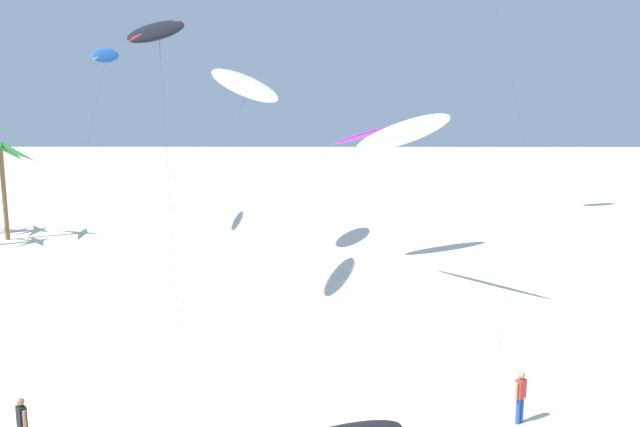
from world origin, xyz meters
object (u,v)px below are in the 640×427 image
object	(u,v)px
flying_kite_2	(159,31)
flying_kite_1	(106,55)
person_near_left	(22,423)
flying_kite_4	(374,132)
flying_kite_3	(398,135)
person_foreground_walker	(520,395)
flying_kite_0	(248,87)
palm_tree_3	(1,158)

from	to	relation	value
flying_kite_2	flying_kite_1	bearing A→B (deg)	115.44
person_near_left	flying_kite_1	bearing A→B (deg)	103.71
flying_kite_1	flying_kite_4	xyz separation A→B (m)	(19.18, -8.77, -5.29)
flying_kite_3	flying_kite_1	bearing A→B (deg)	138.03
flying_kite_1	flying_kite_4	distance (m)	21.74
flying_kite_4	person_foreground_walker	world-z (taller)	flying_kite_4
flying_kite_0	flying_kite_3	size ratio (longest dim) A/B	1.28
flying_kite_3	flying_kite_4	size ratio (longest dim) A/B	1.09
flying_kite_0	flying_kite_1	world-z (taller)	flying_kite_1
person_foreground_walker	flying_kite_3	bearing A→B (deg)	101.08
flying_kite_1	person_foreground_walker	world-z (taller)	flying_kite_1
flying_kite_1	flying_kite_2	bearing A→B (deg)	-64.56
flying_kite_1	flying_kite_3	xyz separation A→B (m)	(19.69, -17.71, -5.02)
palm_tree_3	flying_kite_3	size ratio (longest dim) A/B	0.73
flying_kite_2	person_foreground_walker	world-z (taller)	flying_kite_2
palm_tree_3	person_foreground_walker	size ratio (longest dim) A/B	4.27
flying_kite_3	palm_tree_3	bearing A→B (deg)	151.48
palm_tree_3	person_near_left	size ratio (longest dim) A/B	4.30
flying_kite_3	person_foreground_walker	size ratio (longest dim) A/B	5.86
person_foreground_walker	person_near_left	size ratio (longest dim) A/B	1.01
flying_kite_2	flying_kite_4	size ratio (longest dim) A/B	1.60
palm_tree_3	flying_kite_3	distance (m)	30.19
palm_tree_3	flying_kite_1	size ratio (longest dim) A/B	0.49
person_near_left	flying_kite_3	bearing A→B (deg)	50.50
flying_kite_1	person_near_left	xyz separation A→B (m)	(7.83, -32.10, -12.32)
flying_kite_4	person_foreground_walker	size ratio (longest dim) A/B	5.39
person_foreground_walker	flying_kite_2	bearing A→B (deg)	137.60
flying_kite_1	person_foreground_walker	size ratio (longest dim) A/B	8.72
flying_kite_3	flying_kite_2	bearing A→B (deg)	179.96
flying_kite_1	person_foreground_walker	bearing A→B (deg)	-53.78
palm_tree_3	flying_kite_4	xyz separation A→B (m)	(25.94, -5.43, 2.06)
flying_kite_1	person_near_left	distance (m)	35.26
flying_kite_1	flying_kite_4	size ratio (longest dim) A/B	1.62
person_foreground_walker	person_near_left	xyz separation A→B (m)	(-14.31, -1.87, -0.01)
palm_tree_3	flying_kite_3	world-z (taller)	flying_kite_3
palm_tree_3	person_near_left	world-z (taller)	palm_tree_3
flying_kite_0	person_near_left	xyz separation A→B (m)	(-3.31, -26.05, -9.85)
palm_tree_3	person_foreground_walker	bearing A→B (deg)	-42.94
flying_kite_1	flying_kite_3	world-z (taller)	flying_kite_1
flying_kite_1	flying_kite_2	xyz separation A→B (m)	(8.42, -17.70, -0.20)
flying_kite_0	flying_kite_4	distance (m)	8.95
flying_kite_4	person_near_left	world-z (taller)	flying_kite_4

